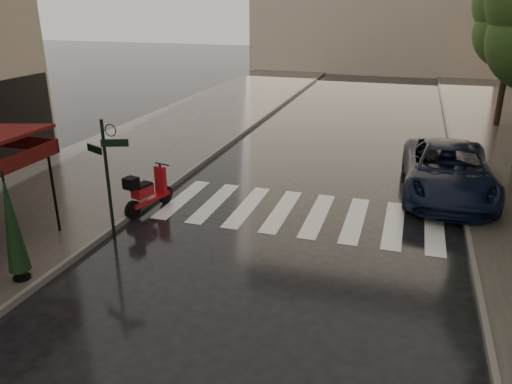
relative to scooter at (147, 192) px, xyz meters
The scene contains 9 objects.
ground 5.02m from the scooter, 75.80° to the right, with size 120.00×120.00×0.00m, color black.
sidewalk_near 7.90m from the scooter, 114.57° to the left, with size 6.00×60.00×0.12m, color #38332D.
curb_near 7.19m from the scooter, 91.82° to the left, with size 0.12×60.00×0.16m, color #595651.
curb_far 11.26m from the scooter, 39.58° to the left, with size 0.12×60.00×0.16m, color #595651.
crosswalk 4.39m from the scooter, 15.55° to the left, with size 7.85×3.20×0.01m.
signpost 2.22m from the scooter, 89.09° to the right, with size 1.17×0.29×3.10m.
scooter is the anchor object (origin of this frame).
parked_car 9.14m from the scooter, 25.88° to the left, with size 2.61×5.66×1.57m, color black.
parasol_back 4.46m from the scooter, 98.58° to the right, with size 0.45×0.45×2.42m.
Camera 1 is at (5.70, -6.90, 5.70)m, focal length 35.00 mm.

